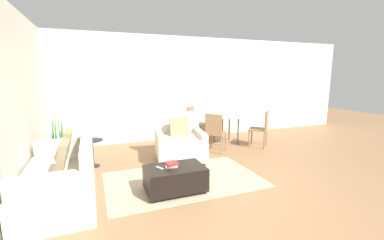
# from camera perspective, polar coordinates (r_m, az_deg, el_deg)

# --- Properties ---
(ground_plane) EXTENTS (20.00, 20.00, 0.00)m
(ground_plane) POSITION_cam_1_polar(r_m,az_deg,el_deg) (4.04, 7.35, -15.79)
(ground_plane) COLOR #936B47
(wall_back) EXTENTS (12.00, 0.06, 2.75)m
(wall_back) POSITION_cam_1_polar(r_m,az_deg,el_deg) (6.90, -6.52, 6.89)
(wall_back) COLOR beige
(wall_back) RESTS_ON ground_plane
(wall_left) EXTENTS (0.06, 12.00, 2.75)m
(wall_left) POSITION_cam_1_polar(r_m,az_deg,el_deg) (4.80, -33.67, 3.81)
(wall_left) COLOR beige
(wall_left) RESTS_ON ground_plane
(area_rug) EXTENTS (2.56, 1.61, 0.01)m
(area_rug) POSITION_cam_1_polar(r_m,az_deg,el_deg) (4.47, -1.84, -13.05)
(area_rug) COLOR tan
(area_rug) RESTS_ON ground_plane
(couch) EXTENTS (0.91, 1.75, 0.93)m
(couch) POSITION_cam_1_polar(r_m,az_deg,el_deg) (4.10, -26.66, -11.66)
(couch) COLOR beige
(couch) RESTS_ON ground_plane
(armchair) EXTENTS (1.09, 1.08, 0.95)m
(armchair) POSITION_cam_1_polar(r_m,az_deg,el_deg) (5.34, -2.74, -5.15)
(armchair) COLOR beige
(armchair) RESTS_ON ground_plane
(ottoman) EXTENTS (0.88, 0.57, 0.39)m
(ottoman) POSITION_cam_1_polar(r_m,az_deg,el_deg) (3.99, -3.77, -12.72)
(ottoman) COLOR black
(ottoman) RESTS_ON ground_plane
(book_stack) EXTENTS (0.20, 0.20, 0.07)m
(book_stack) POSITION_cam_1_polar(r_m,az_deg,el_deg) (3.95, -4.63, -9.81)
(book_stack) COLOR beige
(book_stack) RESTS_ON ottoman
(tv_remote_primary) EXTENTS (0.10, 0.15, 0.01)m
(tv_remote_primary) POSITION_cam_1_polar(r_m,az_deg,el_deg) (3.90, -7.21, -10.51)
(tv_remote_primary) COLOR #B7B7BC
(tv_remote_primary) RESTS_ON ottoman
(potted_plant) EXTENTS (0.43, 0.43, 1.25)m
(potted_plant) POSITION_cam_1_polar(r_m,az_deg,el_deg) (5.45, -27.37, -7.25)
(potted_plant) COLOR brown
(potted_plant) RESTS_ON ground_plane
(side_table) EXTENTS (0.40, 0.40, 0.53)m
(side_table) POSITION_cam_1_polar(r_m,az_deg,el_deg) (5.29, -21.24, -5.81)
(side_table) COLOR black
(side_table) RESTS_ON ground_plane
(dining_table) EXTENTS (1.16, 1.16, 0.74)m
(dining_table) POSITION_cam_1_polar(r_m,az_deg,el_deg) (6.60, 7.61, 0.48)
(dining_table) COLOR #8C9E99
(dining_table) RESTS_ON ground_plane
(dining_chair_near_left) EXTENTS (0.59, 0.59, 0.90)m
(dining_chair_near_left) POSITION_cam_1_polar(r_m,az_deg,el_deg) (5.78, 5.11, -2.32)
(dining_chair_near_left) COLOR #93704C
(dining_chair_near_left) RESTS_ON ground_plane
(dining_chair_near_right) EXTENTS (0.59, 0.59, 0.90)m
(dining_chair_near_right) POSITION_cam_1_polar(r_m,az_deg,el_deg) (6.44, 15.29, -1.35)
(dining_chair_near_right) COLOR #93704C
(dining_chair_near_right) RESTS_ON ground_plane
(dining_chair_far_left) EXTENTS (0.59, 0.59, 0.90)m
(dining_chair_far_left) POSITION_cam_1_polar(r_m,az_deg,el_deg) (6.92, 0.40, -0.20)
(dining_chair_far_left) COLOR #93704C
(dining_chair_far_left) RESTS_ON ground_plane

